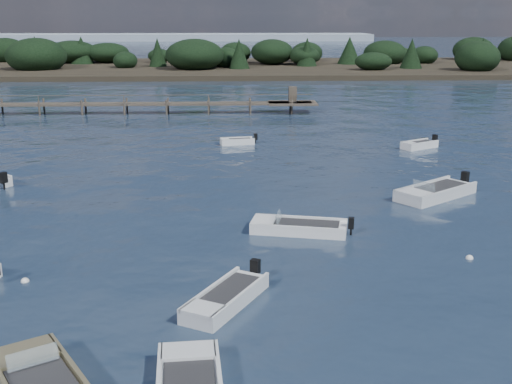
{
  "coord_description": "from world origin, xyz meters",
  "views": [
    {
      "loc": [
        -2.36,
        -18.2,
        10.02
      ],
      "look_at": [
        -1.11,
        14.0,
        1.0
      ],
      "focal_mm": 45.0,
      "sensor_mm": 36.0,
      "label": 1
    }
  ],
  "objects_px": {
    "tender_far_grey_b": "(419,146)",
    "dinghy_extra_a": "(226,301)",
    "dinghy_mid_white_b": "(435,194)",
    "jetty": "(41,105)",
    "tender_far_white": "(237,142)",
    "dinghy_mid_white_a": "(299,229)"
  },
  "relations": [
    {
      "from": "tender_far_grey_b",
      "to": "dinghy_extra_a",
      "type": "height_order",
      "value": "dinghy_extra_a"
    },
    {
      "from": "dinghy_mid_white_b",
      "to": "jetty",
      "type": "height_order",
      "value": "jetty"
    },
    {
      "from": "tender_far_grey_b",
      "to": "dinghy_extra_a",
      "type": "xyz_separation_m",
      "value": [
        -14.68,
        -26.86,
        -0.0
      ]
    },
    {
      "from": "jetty",
      "to": "dinghy_extra_a",
      "type": "bearing_deg",
      "value": -67.09
    },
    {
      "from": "tender_far_white",
      "to": "dinghy_mid_white_b",
      "type": "height_order",
      "value": "dinghy_mid_white_b"
    },
    {
      "from": "tender_far_grey_b",
      "to": "dinghy_extra_a",
      "type": "relative_size",
      "value": 0.74
    },
    {
      "from": "tender_far_white",
      "to": "dinghy_mid_white_b",
      "type": "bearing_deg",
      "value": -54.65
    },
    {
      "from": "dinghy_mid_white_a",
      "to": "dinghy_extra_a",
      "type": "distance_m",
      "value": 8.46
    },
    {
      "from": "tender_far_grey_b",
      "to": "jetty",
      "type": "xyz_separation_m",
      "value": [
        -33.8,
        18.41,
        0.82
      ]
    },
    {
      "from": "dinghy_mid_white_b",
      "to": "dinghy_extra_a",
      "type": "distance_m",
      "value": 17.8
    },
    {
      "from": "dinghy_mid_white_b",
      "to": "dinghy_mid_white_a",
      "type": "distance_m",
      "value": 10.06
    },
    {
      "from": "tender_far_white",
      "to": "dinghy_mid_white_a",
      "type": "xyz_separation_m",
      "value": [
        2.68,
        -21.16,
        0.0
      ]
    },
    {
      "from": "tender_far_white",
      "to": "jetty",
      "type": "bearing_deg",
      "value": 140.5
    },
    {
      "from": "tender_far_grey_b",
      "to": "dinghy_mid_white_a",
      "type": "bearing_deg",
      "value": -120.56
    },
    {
      "from": "dinghy_mid_white_b",
      "to": "dinghy_mid_white_a",
      "type": "bearing_deg",
      "value": -145.8
    },
    {
      "from": "dinghy_mid_white_b",
      "to": "dinghy_extra_a",
      "type": "relative_size",
      "value": 1.2
    },
    {
      "from": "dinghy_mid_white_a",
      "to": "dinghy_extra_a",
      "type": "relative_size",
      "value": 1.12
    },
    {
      "from": "tender_far_white",
      "to": "dinghy_extra_a",
      "type": "relative_size",
      "value": 0.69
    },
    {
      "from": "dinghy_extra_a",
      "to": "jetty",
      "type": "bearing_deg",
      "value": 112.91
    },
    {
      "from": "dinghy_mid_white_b",
      "to": "dinghy_mid_white_a",
      "type": "xyz_separation_m",
      "value": [
        -8.32,
        -5.66,
        -0.03
      ]
    },
    {
      "from": "dinghy_mid_white_b",
      "to": "jetty",
      "type": "bearing_deg",
      "value": 134.07
    },
    {
      "from": "dinghy_mid_white_b",
      "to": "dinghy_mid_white_a",
      "type": "relative_size",
      "value": 1.07
    }
  ]
}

